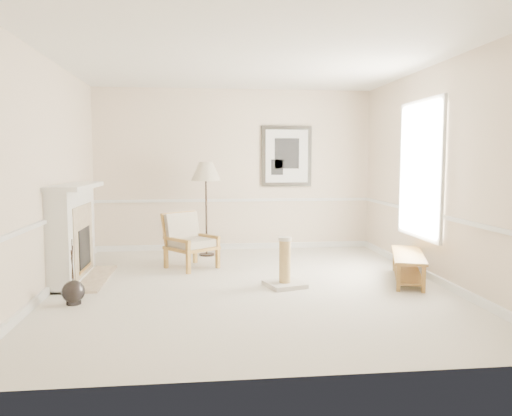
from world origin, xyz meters
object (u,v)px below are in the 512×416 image
at_px(armchair, 188,238).
at_px(floor_lamp, 206,174).
at_px(scratching_post, 285,271).
at_px(bench, 408,263).
at_px(floor_vase, 73,292).

relative_size(armchair, floor_lamp, 0.57).
bearing_deg(scratching_post, bench, 3.98).
bearing_deg(armchair, bench, -60.53).
distance_m(floor_lamp, scratching_post, 2.72).
bearing_deg(armchair, floor_lamp, 33.76).
distance_m(bench, scratching_post, 1.71).
bearing_deg(floor_lamp, scratching_post, -66.66).
relative_size(bench, scratching_post, 2.10).
relative_size(armchair, scratching_post, 1.41).
xyz_separation_m(floor_vase, bench, (4.22, 0.63, 0.11)).
xyz_separation_m(armchair, floor_lamp, (0.30, 0.92, 0.94)).
height_order(floor_vase, armchair, armchair).
bearing_deg(floor_vase, floor_lamp, 60.76).
bearing_deg(armchair, scratching_post, -84.73).
relative_size(floor_lamp, bench, 1.17).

